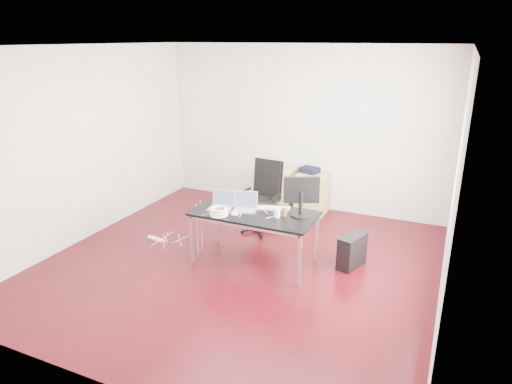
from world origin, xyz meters
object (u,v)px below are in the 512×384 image
at_px(filing_cabinet_right, 312,193).
at_px(pc_tower, 352,251).
at_px(desk, 254,216).
at_px(office_chair, 263,193).
at_px(filing_cabinet_left, 279,189).

relative_size(filing_cabinet_right, pc_tower, 1.56).
bearing_deg(pc_tower, filing_cabinet_right, 140.50).
xyz_separation_m(desk, office_chair, (-0.35, 1.10, -0.07)).
xyz_separation_m(desk, filing_cabinet_left, (-0.47, 2.12, -0.33)).
bearing_deg(pc_tower, filing_cabinet_left, 152.89).
height_order(filing_cabinet_right, pc_tower, filing_cabinet_right).
bearing_deg(filing_cabinet_right, office_chair, -115.63).
height_order(office_chair, filing_cabinet_right, office_chair).
distance_m(filing_cabinet_left, pc_tower, 2.38).
bearing_deg(filing_cabinet_right, desk, -93.59).
height_order(desk, filing_cabinet_right, desk).
relative_size(office_chair, filing_cabinet_right, 1.54).
height_order(office_chair, filing_cabinet_left, office_chair).
distance_m(filing_cabinet_left, filing_cabinet_right, 0.61).
bearing_deg(filing_cabinet_left, office_chair, -83.26).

